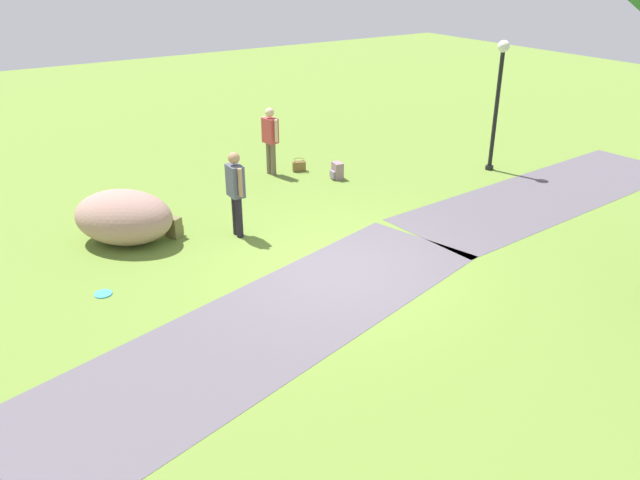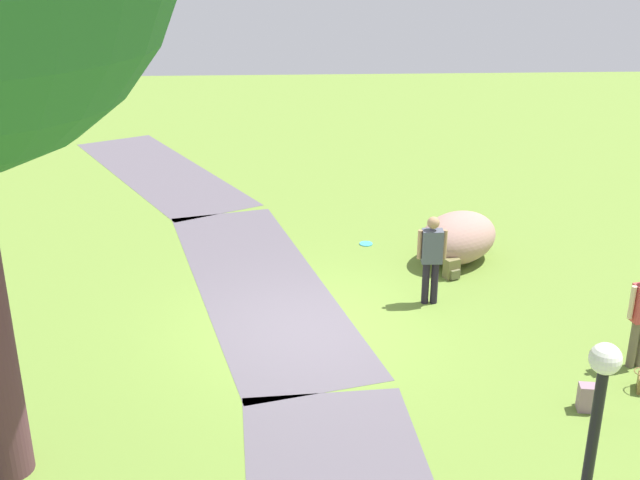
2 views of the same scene
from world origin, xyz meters
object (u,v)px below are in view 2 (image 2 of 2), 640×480
at_px(lawn_boulder, 458,238).
at_px(frisbee_on_grass, 366,244).
at_px(lamp_post, 590,459).
at_px(backpack_by_boulder, 452,269).
at_px(spare_backpack_on_lawn, 588,398).
at_px(man_near_boulder, 432,254).

distance_m(lawn_boulder, frisbee_on_grass, 2.05).
distance_m(lamp_post, frisbee_on_grass, 10.08).
relative_size(lamp_post, backpack_by_boulder, 7.76).
xyz_separation_m(backpack_by_boulder, frisbee_on_grass, (1.80, 1.47, -0.18)).
bearing_deg(lamp_post, spare_backpack_on_lawn, -23.20).
height_order(backpack_by_boulder, frisbee_on_grass, backpack_by_boulder).
bearing_deg(man_near_boulder, lamp_post, -179.19).
xyz_separation_m(backpack_by_boulder, spare_backpack_on_lawn, (-4.49, -1.00, 0.00)).
height_order(spare_backpack_on_lawn, frisbee_on_grass, spare_backpack_on_lawn).
relative_size(man_near_boulder, frisbee_on_grass, 5.94).
height_order(lawn_boulder, spare_backpack_on_lawn, lawn_boulder).
height_order(lawn_boulder, frisbee_on_grass, lawn_boulder).
height_order(man_near_boulder, backpack_by_boulder, man_near_boulder).
height_order(lamp_post, backpack_by_boulder, lamp_post).
distance_m(lamp_post, backpack_by_boulder, 8.26).
height_order(lamp_post, man_near_boulder, lamp_post).
bearing_deg(spare_backpack_on_lawn, lamp_post, 156.80).
bearing_deg(frisbee_on_grass, backpack_by_boulder, -140.71).
distance_m(lawn_boulder, man_near_boulder, 2.13).
relative_size(man_near_boulder, backpack_by_boulder, 4.13).
height_order(lamp_post, spare_backpack_on_lawn, lamp_post).
xyz_separation_m(man_near_boulder, backpack_by_boulder, (1.04, -0.62, -0.76)).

